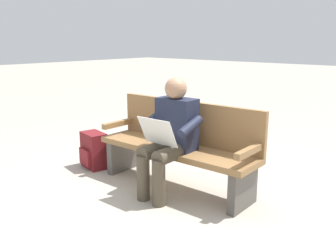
# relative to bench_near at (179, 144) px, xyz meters

# --- Properties ---
(ground_plane) EXTENTS (40.00, 40.00, 0.00)m
(ground_plane) POSITION_rel_bench_near_xyz_m (-0.00, 0.07, -0.46)
(ground_plane) COLOR #A89E8E
(bench_near) EXTENTS (1.81, 0.53, 0.90)m
(bench_near) POSITION_rel_bench_near_xyz_m (0.00, 0.00, 0.00)
(bench_near) COLOR olive
(bench_near) RESTS_ON ground
(person_seated) EXTENTS (0.58, 0.58, 1.18)m
(person_seated) POSITION_rel_bench_near_xyz_m (-0.07, 0.23, 0.17)
(person_seated) COLOR #1E2338
(person_seated) RESTS_ON ground
(backpack) EXTENTS (0.38, 0.30, 0.44)m
(backpack) POSITION_rel_bench_near_xyz_m (1.14, 0.26, -0.24)
(backpack) COLOR maroon
(backpack) RESTS_ON ground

